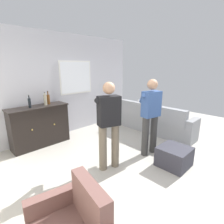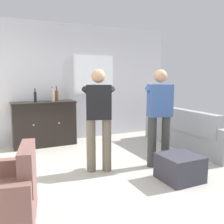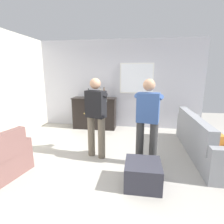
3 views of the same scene
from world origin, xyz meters
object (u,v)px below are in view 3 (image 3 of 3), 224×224
bottle_liquor_amber (104,94)px  person_standing_right (148,119)px  couch (200,139)px  bottle_spirits_clear (88,94)px  bottle_wine_green (100,94)px  person_standing_left (96,114)px  armchair (1,161)px  sideboard_cabinet (95,113)px  ottoman (143,174)px

bottle_liquor_amber → person_standing_right: bearing=-60.2°
couch → bottle_spirits_clear: size_ratio=8.22×
bottle_wine_green → person_standing_left: (0.33, -1.92, -0.20)m
bottle_wine_green → person_standing_left: person_standing_left is taller
couch → person_standing_right: size_ratio=1.46×
person_standing_left → bottle_wine_green: bearing=99.8°
armchair → bottle_wine_green: bottle_wine_green is taller
sideboard_cabinet → armchair: bearing=-107.7°
bottle_liquor_amber → person_standing_left: (0.22, -1.98, -0.19)m
sideboard_cabinet → ottoman: bearing=-62.0°
bottle_liquor_amber → couch: bearing=-32.3°
bottle_liquor_amber → person_standing_left: person_standing_left is taller
bottle_liquor_amber → bottle_spirits_clear: bearing=-170.9°
bottle_wine_green → ottoman: size_ratio=0.57×
ottoman → person_standing_left: bearing=137.8°
couch → ottoman: size_ratio=4.30×
bottle_wine_green → bottle_liquor_amber: 0.13m
sideboard_cabinet → person_standing_left: (0.53, -1.93, 0.43)m
armchair → bottle_liquor_amber: (1.24, 2.98, 0.84)m
sideboard_cabinet → ottoman: 3.19m
armchair → bottle_wine_green: 3.24m
couch → sideboard_cabinet: 3.13m
ottoman → bottle_spirits_clear: bearing=121.0°
person_standing_left → bottle_spirits_clear: bearing=110.4°
couch → armchair: bearing=-158.7°
armchair → person_standing_left: 1.89m
sideboard_cabinet → bottle_wine_green: (0.20, -0.01, 0.64)m
ottoman → person_standing_left: 1.50m
couch → bottle_wine_green: 3.06m
sideboard_cabinet → bottle_liquor_amber: (0.31, 0.06, 0.63)m
armchair → bottle_liquor_amber: bottle_liquor_amber is taller
bottle_wine_green → ottoman: bottle_wine_green is taller
bottle_liquor_amber → ottoman: bearing=-67.5°
sideboard_cabinet → ottoman: size_ratio=2.46×
armchair → person_standing_right: size_ratio=0.59×
bottle_spirits_clear → bottle_liquor_amber: bearing=9.1°
bottle_spirits_clear → person_standing_left: (0.71, -1.91, -0.18)m
sideboard_cabinet → person_standing_left: person_standing_left is taller
bottle_spirits_clear → ottoman: size_ratio=0.52×
bottle_wine_green → person_standing_right: (1.37, -2.13, -0.20)m
person_standing_left → bottle_liquor_amber: bearing=96.3°
couch → sideboard_cabinet: sideboard_cabinet is taller
armchair → ottoman: armchair is taller
sideboard_cabinet → bottle_liquor_amber: size_ratio=4.17×
ottoman → person_standing_right: 0.99m
person_standing_left → person_standing_right: (1.04, -0.22, 0.00)m
bottle_liquor_amber → bottle_spirits_clear: bottle_liquor_amber is taller
armchair → ottoman: 2.43m
person_standing_right → bottle_spirits_clear: bearing=129.4°
armchair → person_standing_left: bearing=34.3°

